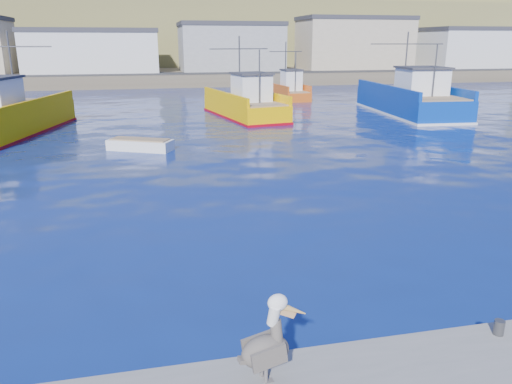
# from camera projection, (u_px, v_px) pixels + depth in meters

# --- Properties ---
(ground) EXTENTS (260.00, 260.00, 0.00)m
(ground) POSITION_uv_depth(u_px,v_px,m) (297.00, 291.00, 12.34)
(ground) COLOR #071155
(ground) RESTS_ON ground
(dock_bollards) EXTENTS (36.20, 0.20, 0.30)m
(dock_bollards) POSITION_uv_depth(u_px,v_px,m) (384.00, 343.00, 9.10)
(dock_bollards) COLOR #4C4C4C
(dock_bollards) RESTS_ON dock
(far_shore) EXTENTS (200.00, 81.00, 24.00)m
(far_shore) POSITION_uv_depth(u_px,v_px,m) (154.00, 27.00, 111.73)
(far_shore) COLOR brown
(far_shore) RESTS_ON ground
(trawler_yellow_a) EXTENTS (7.13, 13.20, 6.68)m
(trawler_yellow_a) POSITION_uv_depth(u_px,v_px,m) (7.00, 118.00, 32.90)
(trawler_yellow_a) COLOR #ECAE00
(trawler_yellow_a) RESTS_ON ground
(trawler_yellow_b) EXTENTS (5.47, 11.07, 6.43)m
(trawler_yellow_b) POSITION_uv_depth(u_px,v_px,m) (246.00, 105.00, 40.42)
(trawler_yellow_b) COLOR #ECAE00
(trawler_yellow_b) RESTS_ON ground
(trawler_blue) EXTENTS (6.47, 13.82, 6.79)m
(trawler_blue) POSITION_uv_depth(u_px,v_px,m) (411.00, 100.00, 42.25)
(trawler_blue) COLOR #063293
(trawler_blue) RESTS_ON ground
(boat_orange) EXTENTS (3.64, 7.17, 5.90)m
(boat_orange) POSITION_uv_depth(u_px,v_px,m) (288.00, 90.00, 52.95)
(boat_orange) COLOR #C85114
(boat_orange) RESTS_ON ground
(skiff_mid) EXTENTS (3.83, 2.79, 0.79)m
(skiff_mid) POSITION_uv_depth(u_px,v_px,m) (140.00, 146.00, 28.30)
(skiff_mid) COLOR silver
(skiff_mid) RESTS_ON ground
(pelican) EXTENTS (1.24, 0.63, 1.53)m
(pelican) POSITION_uv_depth(u_px,v_px,m) (268.00, 344.00, 8.21)
(pelican) COLOR #595451
(pelican) RESTS_ON dock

